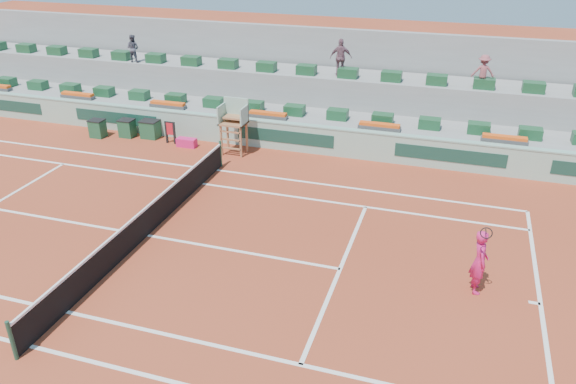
# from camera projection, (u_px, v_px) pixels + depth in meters

# --- Properties ---
(ground) EXTENTS (90.00, 90.00, 0.00)m
(ground) POSITION_uv_depth(u_px,v_px,m) (148.00, 236.00, 18.22)
(ground) COLOR maroon
(ground) RESTS_ON ground
(seating_tier_lower) EXTENTS (36.00, 4.00, 1.20)m
(seating_tier_lower) POSITION_uv_depth(u_px,v_px,m) (260.00, 117.00, 27.10)
(seating_tier_lower) COLOR gray
(seating_tier_lower) RESTS_ON ground
(seating_tier_upper) EXTENTS (36.00, 2.40, 2.60)m
(seating_tier_upper) POSITION_uv_depth(u_px,v_px,m) (271.00, 94.00, 28.16)
(seating_tier_upper) COLOR gray
(seating_tier_upper) RESTS_ON ground
(stadium_back_wall) EXTENTS (36.00, 0.40, 4.40)m
(stadium_back_wall) POSITION_uv_depth(u_px,v_px,m) (281.00, 69.00, 29.13)
(stadium_back_wall) COLOR gray
(stadium_back_wall) RESTS_ON ground
(player_bag) EXTENTS (0.88, 0.39, 0.39)m
(player_bag) POSITION_uv_depth(u_px,v_px,m) (187.00, 143.00, 25.16)
(player_bag) COLOR #DC1C66
(player_bag) RESTS_ON ground
(spectator_left) EXTENTS (0.67, 0.53, 1.37)m
(spectator_left) POSITION_uv_depth(u_px,v_px,m) (133.00, 48.00, 28.48)
(spectator_left) COLOR #4A4956
(spectator_left) RESTS_ON seating_tier_upper
(spectator_mid) EXTENTS (1.08, 0.64, 1.72)m
(spectator_mid) POSITION_uv_depth(u_px,v_px,m) (341.00, 58.00, 25.86)
(spectator_mid) COLOR #79505E
(spectator_mid) RESTS_ON seating_tier_upper
(spectator_right) EXTENTS (0.98, 0.62, 1.45)m
(spectator_right) POSITION_uv_depth(u_px,v_px,m) (483.00, 72.00, 24.06)
(spectator_right) COLOR #954A4F
(spectator_right) RESTS_ON seating_tier_upper
(court_lines) EXTENTS (23.89, 11.09, 0.01)m
(court_lines) POSITION_uv_depth(u_px,v_px,m) (148.00, 235.00, 18.22)
(court_lines) COLOR white
(court_lines) RESTS_ON ground
(tennis_net) EXTENTS (0.10, 11.97, 1.10)m
(tennis_net) POSITION_uv_depth(u_px,v_px,m) (146.00, 221.00, 17.99)
(tennis_net) COLOR black
(tennis_net) RESTS_ON ground
(advertising_hoarding) EXTENTS (36.00, 0.34, 1.26)m
(advertising_hoarding) POSITION_uv_depth(u_px,v_px,m) (244.00, 131.00, 25.20)
(advertising_hoarding) COLOR #91B7A3
(advertising_hoarding) RESTS_ON ground
(umpire_chair) EXTENTS (1.10, 0.90, 2.40)m
(umpire_chair) POSITION_uv_depth(u_px,v_px,m) (234.00, 119.00, 23.95)
(umpire_chair) COLOR #955D38
(umpire_chair) RESTS_ON ground
(seat_row_lower) EXTENTS (32.90, 0.60, 0.44)m
(seat_row_lower) POSITION_uv_depth(u_px,v_px,m) (253.00, 106.00, 25.97)
(seat_row_lower) COLOR #184A28
(seat_row_lower) RESTS_ON seating_tier_lower
(seat_row_upper) EXTENTS (32.90, 0.60, 0.44)m
(seat_row_upper) POSITION_uv_depth(u_px,v_px,m) (267.00, 67.00, 26.98)
(seat_row_upper) COLOR #184A28
(seat_row_upper) RESTS_ON seating_tier_upper
(flower_planters) EXTENTS (26.80, 0.36, 0.28)m
(flower_planters) POSITION_uv_depth(u_px,v_px,m) (217.00, 110.00, 25.73)
(flower_planters) COLOR #464646
(flower_planters) RESTS_ON seating_tier_lower
(drink_cooler_a) EXTENTS (0.83, 0.72, 0.84)m
(drink_cooler_a) POSITION_uv_depth(u_px,v_px,m) (150.00, 129.00, 26.11)
(drink_cooler_a) COLOR #184A2C
(drink_cooler_a) RESTS_ON ground
(drink_cooler_b) EXTENTS (0.69, 0.60, 0.84)m
(drink_cooler_b) POSITION_uv_depth(u_px,v_px,m) (127.00, 128.00, 26.21)
(drink_cooler_b) COLOR #184A2C
(drink_cooler_b) RESTS_ON ground
(drink_cooler_c) EXTENTS (0.68, 0.59, 0.84)m
(drink_cooler_c) POSITION_uv_depth(u_px,v_px,m) (98.00, 128.00, 26.18)
(drink_cooler_c) COLOR #184A2C
(drink_cooler_c) RESTS_ON ground
(towel_rack) EXTENTS (0.51, 0.09, 1.03)m
(towel_rack) POSITION_uv_depth(u_px,v_px,m) (170.00, 131.00, 25.35)
(towel_rack) COLOR black
(towel_rack) RESTS_ON ground
(tennis_player) EXTENTS (0.57, 0.94, 2.28)m
(tennis_player) POSITION_uv_depth(u_px,v_px,m) (480.00, 261.00, 15.15)
(tennis_player) COLOR #DC1C66
(tennis_player) RESTS_ON ground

